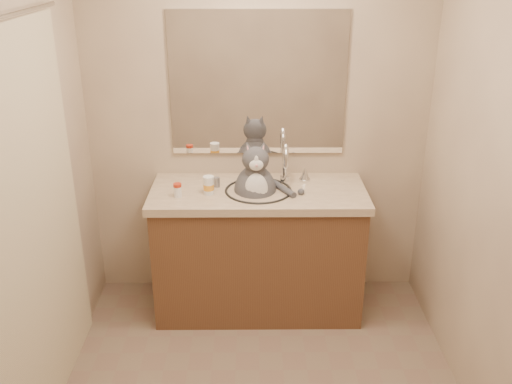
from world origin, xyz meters
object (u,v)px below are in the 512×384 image
grey_canister (217,182)px  pill_bottle_redcap (178,190)px  pill_bottle_orange (209,186)px  cat (256,189)px

grey_canister → pill_bottle_redcap: bearing=-145.3°
pill_bottle_redcap → pill_bottle_orange: size_ratio=0.76×
pill_bottle_redcap → grey_canister: bearing=34.7°
pill_bottle_redcap → pill_bottle_orange: bearing=13.6°
pill_bottle_redcap → cat: bearing=11.1°
cat → pill_bottle_orange: bearing=-173.9°
cat → grey_canister: size_ratio=8.52×
pill_bottle_orange → grey_canister: pill_bottle_orange is taller
pill_bottle_redcap → pill_bottle_orange: 0.19m
pill_bottle_redcap → pill_bottle_orange: (0.18, 0.04, 0.01)m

